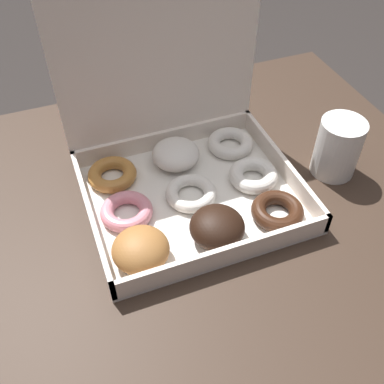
% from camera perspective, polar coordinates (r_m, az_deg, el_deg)
% --- Properties ---
extents(ground_plane, '(8.00, 8.00, 0.00)m').
position_cam_1_polar(ground_plane, '(1.40, 1.37, -22.76)').
color(ground_plane, '#2D2826').
extents(dining_table, '(0.91, 0.83, 0.73)m').
position_cam_1_polar(dining_table, '(0.86, 2.08, -7.64)').
color(dining_table, '#38281E').
rests_on(dining_table, ground_plane).
extents(donut_box, '(0.36, 0.31, 0.33)m').
position_cam_1_polar(donut_box, '(0.77, -0.99, 2.99)').
color(donut_box, silver).
rests_on(donut_box, dining_table).
extents(coffee_mug, '(0.08, 0.08, 0.11)m').
position_cam_1_polar(coffee_mug, '(0.85, 18.05, 5.47)').
color(coffee_mug, white).
rests_on(coffee_mug, dining_table).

